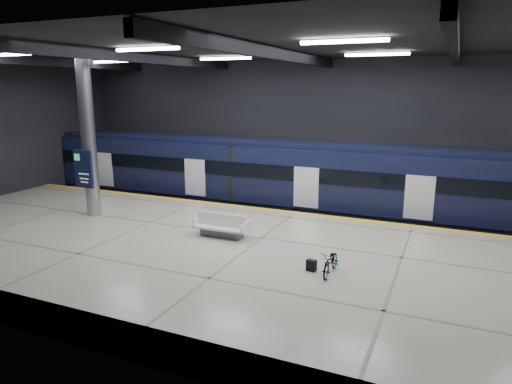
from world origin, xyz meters
The scene contains 10 objects.
ground centered at (0.00, 0.00, 0.00)m, with size 30.00×30.00×0.00m, color black.
room_shell centered at (0.00, 0.00, 5.72)m, with size 30.10×16.10×8.05m.
platform centered at (0.00, -2.50, 0.55)m, with size 30.00×11.00×1.10m, color beige.
safety_strip centered at (0.00, 2.75, 1.11)m, with size 30.00×0.40×0.01m, color gold.
rails centered at (0.00, 5.50, 0.08)m, with size 30.00×1.52×0.16m.
train centered at (-1.11, 5.50, 2.06)m, with size 29.40×2.84×3.79m.
bench centered at (-1.44, -1.45, 1.41)m, with size 2.03×0.85×0.89m.
bicycle centered at (3.19, -3.26, 1.48)m, with size 0.50×1.45×0.76m, color #99999E.
pannier_bag centered at (2.59, -3.26, 1.28)m, with size 0.30×0.18×0.35m, color black.
info_column centered at (-8.00, -1.03, 4.46)m, with size 0.90×0.78×6.90m.
Camera 1 is at (6.26, -15.87, 6.58)m, focal length 32.00 mm.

